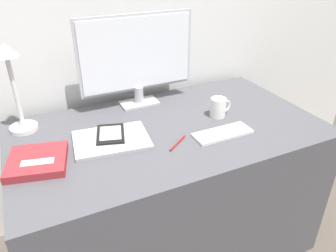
{
  "coord_description": "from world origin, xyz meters",
  "views": [
    {
      "loc": [
        -0.57,
        -1.09,
        1.49
      ],
      "look_at": [
        -0.04,
        0.02,
        0.8
      ],
      "focal_mm": 35.0,
      "sensor_mm": 36.0,
      "label": 1
    }
  ],
  "objects_px": {
    "laptop": "(111,140)",
    "notebook": "(37,161)",
    "coffee_mug": "(219,107)",
    "desk_lamp": "(13,81)",
    "pen": "(178,143)",
    "keyboard": "(223,133)",
    "monitor": "(137,57)",
    "ereader": "(111,134)"
  },
  "relations": [
    {
      "from": "laptop",
      "to": "notebook",
      "type": "xyz_separation_m",
      "value": [
        -0.31,
        -0.04,
        0.01
      ]
    },
    {
      "from": "monitor",
      "to": "desk_lamp",
      "type": "xyz_separation_m",
      "value": [
        -0.58,
        -0.03,
        -0.02
      ]
    },
    {
      "from": "laptop",
      "to": "pen",
      "type": "xyz_separation_m",
      "value": [
        0.25,
        -0.14,
        -0.0
      ]
    },
    {
      "from": "desk_lamp",
      "to": "notebook",
      "type": "bearing_deg",
      "value": -85.33
    },
    {
      "from": "ereader",
      "to": "coffee_mug",
      "type": "xyz_separation_m",
      "value": [
        0.54,
        -0.02,
        0.03
      ]
    },
    {
      "from": "notebook",
      "to": "coffee_mug",
      "type": "relative_size",
      "value": 2.35
    },
    {
      "from": "monitor",
      "to": "ereader",
      "type": "xyz_separation_m",
      "value": [
        -0.24,
        -0.28,
        -0.23
      ]
    },
    {
      "from": "monitor",
      "to": "notebook",
      "type": "distance_m",
      "value": 0.69
    },
    {
      "from": "monitor",
      "to": "ereader",
      "type": "bearing_deg",
      "value": -130.8
    },
    {
      "from": "desk_lamp",
      "to": "pen",
      "type": "distance_m",
      "value": 0.75
    },
    {
      "from": "keyboard",
      "to": "desk_lamp",
      "type": "relative_size",
      "value": 0.68
    },
    {
      "from": "laptop",
      "to": "coffee_mug",
      "type": "relative_size",
      "value": 3.11
    },
    {
      "from": "coffee_mug",
      "to": "keyboard",
      "type": "bearing_deg",
      "value": -116.4
    },
    {
      "from": "coffee_mug",
      "to": "pen",
      "type": "bearing_deg",
      "value": -153.97
    },
    {
      "from": "laptop",
      "to": "monitor",
      "type": "bearing_deg",
      "value": 51.34
    },
    {
      "from": "pen",
      "to": "desk_lamp",
      "type": "bearing_deg",
      "value": 144.78
    },
    {
      "from": "laptop",
      "to": "keyboard",
      "type": "bearing_deg",
      "value": -18.32
    },
    {
      "from": "laptop",
      "to": "notebook",
      "type": "bearing_deg",
      "value": -172.62
    },
    {
      "from": "ereader",
      "to": "coffee_mug",
      "type": "height_order",
      "value": "coffee_mug"
    },
    {
      "from": "ereader",
      "to": "desk_lamp",
      "type": "relative_size",
      "value": 0.48
    },
    {
      "from": "pen",
      "to": "coffee_mug",
      "type": "bearing_deg",
      "value": 26.03
    },
    {
      "from": "laptop",
      "to": "coffee_mug",
      "type": "distance_m",
      "value": 0.55
    },
    {
      "from": "monitor",
      "to": "pen",
      "type": "distance_m",
      "value": 0.51
    },
    {
      "from": "keyboard",
      "to": "pen",
      "type": "distance_m",
      "value": 0.22
    },
    {
      "from": "laptop",
      "to": "desk_lamp",
      "type": "height_order",
      "value": "desk_lamp"
    },
    {
      "from": "laptop",
      "to": "coffee_mug",
      "type": "height_order",
      "value": "coffee_mug"
    },
    {
      "from": "monitor",
      "to": "pen",
      "type": "bearing_deg",
      "value": -89.42
    },
    {
      "from": "monitor",
      "to": "coffee_mug",
      "type": "height_order",
      "value": "monitor"
    },
    {
      "from": "desk_lamp",
      "to": "pen",
      "type": "height_order",
      "value": "desk_lamp"
    },
    {
      "from": "keyboard",
      "to": "desk_lamp",
      "type": "height_order",
      "value": "desk_lamp"
    },
    {
      "from": "notebook",
      "to": "pen",
      "type": "distance_m",
      "value": 0.56
    },
    {
      "from": "ereader",
      "to": "keyboard",
      "type": "bearing_deg",
      "value": -21.84
    },
    {
      "from": "laptop",
      "to": "desk_lamp",
      "type": "bearing_deg",
      "value": 140.72
    },
    {
      "from": "laptop",
      "to": "pen",
      "type": "bearing_deg",
      "value": -29.12
    },
    {
      "from": "monitor",
      "to": "laptop",
      "type": "bearing_deg",
      "value": -128.66
    },
    {
      "from": "pen",
      "to": "notebook",
      "type": "bearing_deg",
      "value": 169.87
    },
    {
      "from": "monitor",
      "to": "notebook",
      "type": "bearing_deg",
      "value": -147.89
    },
    {
      "from": "keyboard",
      "to": "ereader",
      "type": "height_order",
      "value": "ereader"
    },
    {
      "from": "keyboard",
      "to": "laptop",
      "type": "xyz_separation_m",
      "value": [
        -0.47,
        0.15,
        0.0
      ]
    },
    {
      "from": "notebook",
      "to": "monitor",
      "type": "bearing_deg",
      "value": 32.11
    },
    {
      "from": "monitor",
      "to": "ereader",
      "type": "distance_m",
      "value": 0.43
    },
    {
      "from": "monitor",
      "to": "desk_lamp",
      "type": "distance_m",
      "value": 0.58
    }
  ]
}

